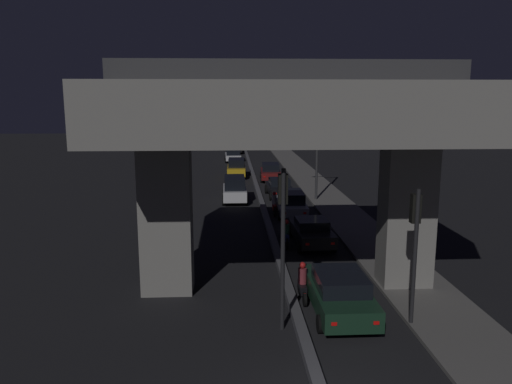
{
  "coord_description": "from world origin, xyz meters",
  "views": [
    {
      "loc": [
        -2.24,
        -10.52,
        7.47
      ],
      "look_at": [
        -0.49,
        22.58,
        1.24
      ],
      "focal_mm": 35.0,
      "sensor_mm": 36.0,
      "label": 1
    }
  ],
  "objects_px": {
    "car_taxi_yellow_second_oncoming": "(236,168)",
    "pedestrian_on_sidewalk": "(415,259)",
    "traffic_light_left_of_median": "(283,221)",
    "car_silver_third": "(291,203)",
    "motorcycle_blue_filtering_mid": "(286,235)",
    "car_white_third_oncoming": "(233,154)",
    "car_black_fourth_oncoming": "(235,148)",
    "car_black_second": "(311,231)",
    "car_dark_green_lead": "(339,292)",
    "motorcycle_red_filtering_far": "(274,205)",
    "street_lamp": "(313,133)",
    "car_white_lead_oncoming": "(235,189)",
    "traffic_light_right_of_median": "(415,233)",
    "car_dark_red_fifth": "(270,172)",
    "motorcycle_black_filtering_near": "(302,284)",
    "car_black_fourth": "(279,187)"
  },
  "relations": [
    {
      "from": "traffic_light_right_of_median",
      "to": "car_silver_third",
      "type": "distance_m",
      "value": 16.45
    },
    {
      "from": "car_black_fourth",
      "to": "motorcycle_blue_filtering_mid",
      "type": "bearing_deg",
      "value": 173.27
    },
    {
      "from": "car_taxi_yellow_second_oncoming",
      "to": "street_lamp",
      "type": "bearing_deg",
      "value": 25.78
    },
    {
      "from": "car_white_third_oncoming",
      "to": "car_black_fourth_oncoming",
      "type": "bearing_deg",
      "value": 175.97
    },
    {
      "from": "car_taxi_yellow_second_oncoming",
      "to": "car_black_fourth_oncoming",
      "type": "distance_m",
      "value": 21.44
    },
    {
      "from": "car_dark_green_lead",
      "to": "motorcycle_blue_filtering_mid",
      "type": "relative_size",
      "value": 2.72
    },
    {
      "from": "traffic_light_right_of_median",
      "to": "street_lamp",
      "type": "relative_size",
      "value": 0.55
    },
    {
      "from": "car_black_fourth",
      "to": "car_white_third_oncoming",
      "type": "xyz_separation_m",
      "value": [
        -3.41,
        21.99,
        0.16
      ]
    },
    {
      "from": "car_silver_third",
      "to": "car_black_second",
      "type": "bearing_deg",
      "value": -177.04
    },
    {
      "from": "traffic_light_left_of_median",
      "to": "car_white_third_oncoming",
      "type": "distance_m",
      "value": 44.39
    },
    {
      "from": "car_dark_green_lead",
      "to": "car_dark_red_fifth",
      "type": "xyz_separation_m",
      "value": [
        -0.04,
        29.15,
        0.04
      ]
    },
    {
      "from": "pedestrian_on_sidewalk",
      "to": "car_white_lead_oncoming",
      "type": "bearing_deg",
      "value": 113.61
    },
    {
      "from": "car_black_fourth_oncoming",
      "to": "motorcycle_red_filtering_far",
      "type": "xyz_separation_m",
      "value": [
        2.16,
        -37.31,
        -0.13
      ]
    },
    {
      "from": "car_black_fourth",
      "to": "motorcycle_blue_filtering_mid",
      "type": "relative_size",
      "value": 2.47
    },
    {
      "from": "car_dark_green_lead",
      "to": "car_silver_third",
      "type": "relative_size",
      "value": 1.06
    },
    {
      "from": "car_black_fourth_oncoming",
      "to": "street_lamp",
      "type": "bearing_deg",
      "value": 6.67
    },
    {
      "from": "car_dark_green_lead",
      "to": "motorcycle_red_filtering_far",
      "type": "distance_m",
      "value": 15.38
    },
    {
      "from": "car_silver_third",
      "to": "pedestrian_on_sidewalk",
      "type": "relative_size",
      "value": 2.74
    },
    {
      "from": "pedestrian_on_sidewalk",
      "to": "street_lamp",
      "type": "bearing_deg",
      "value": 95.46
    },
    {
      "from": "motorcycle_red_filtering_far",
      "to": "car_silver_third",
      "type": "bearing_deg",
      "value": -102.25
    },
    {
      "from": "traffic_light_right_of_median",
      "to": "street_lamp",
      "type": "distance_m",
      "value": 20.63
    },
    {
      "from": "car_taxi_yellow_second_oncoming",
      "to": "pedestrian_on_sidewalk",
      "type": "relative_size",
      "value": 2.59
    },
    {
      "from": "street_lamp",
      "to": "motorcycle_red_filtering_far",
      "type": "bearing_deg",
      "value": -127.29
    },
    {
      "from": "car_dark_red_fifth",
      "to": "car_dark_green_lead",
      "type": "bearing_deg",
      "value": -177.36
    },
    {
      "from": "car_silver_third",
      "to": "car_black_fourth",
      "type": "bearing_deg",
      "value": 2.51
    },
    {
      "from": "traffic_light_left_of_median",
      "to": "car_dark_red_fifth",
      "type": "distance_m",
      "value": 30.44
    },
    {
      "from": "car_white_lead_oncoming",
      "to": "motorcycle_blue_filtering_mid",
      "type": "height_order",
      "value": "car_white_lead_oncoming"
    },
    {
      "from": "motorcycle_blue_filtering_mid",
      "to": "car_black_second",
      "type": "bearing_deg",
      "value": -76.16
    },
    {
      "from": "car_white_lead_oncoming",
      "to": "motorcycle_red_filtering_far",
      "type": "relative_size",
      "value": 2.08
    },
    {
      "from": "car_silver_third",
      "to": "motorcycle_blue_filtering_mid",
      "type": "xyz_separation_m",
      "value": [
        -1.08,
        -6.95,
        -0.22
      ]
    },
    {
      "from": "car_black_fourth",
      "to": "car_white_lead_oncoming",
      "type": "height_order",
      "value": "car_white_lead_oncoming"
    },
    {
      "from": "car_black_second",
      "to": "car_black_fourth_oncoming",
      "type": "xyz_separation_m",
      "value": [
        -3.46,
        44.27,
        0.04
      ]
    },
    {
      "from": "street_lamp",
      "to": "car_dark_green_lead",
      "type": "xyz_separation_m",
      "value": [
        -2.22,
        -19.47,
        -4.22
      ]
    },
    {
      "from": "car_dark_green_lead",
      "to": "car_taxi_yellow_second_oncoming",
      "type": "bearing_deg",
      "value": 5.62
    },
    {
      "from": "street_lamp",
      "to": "pedestrian_on_sidewalk",
      "type": "distance_m",
      "value": 17.17
    },
    {
      "from": "motorcycle_blue_filtering_mid",
      "to": "motorcycle_red_filtering_far",
      "type": "bearing_deg",
      "value": 2.47
    },
    {
      "from": "motorcycle_black_filtering_near",
      "to": "street_lamp",
      "type": "bearing_deg",
      "value": -11.29
    },
    {
      "from": "traffic_light_right_of_median",
      "to": "car_silver_third",
      "type": "xyz_separation_m",
      "value": [
        -2.03,
        16.16,
        -2.36
      ]
    },
    {
      "from": "traffic_light_left_of_median",
      "to": "car_black_fourth",
      "type": "relative_size",
      "value": 1.24
    },
    {
      "from": "car_black_fourth_oncoming",
      "to": "pedestrian_on_sidewalk",
      "type": "height_order",
      "value": "pedestrian_on_sidewalk"
    },
    {
      "from": "motorcycle_red_filtering_far",
      "to": "car_black_fourth",
      "type": "bearing_deg",
      "value": -6.7
    },
    {
      "from": "street_lamp",
      "to": "car_white_lead_oncoming",
      "type": "distance_m",
      "value": 6.96
    },
    {
      "from": "traffic_light_right_of_median",
      "to": "car_white_third_oncoming",
      "type": "distance_m",
      "value": 44.69
    },
    {
      "from": "car_black_second",
      "to": "pedestrian_on_sidewalk",
      "type": "bearing_deg",
      "value": -150.44
    },
    {
      "from": "pedestrian_on_sidewalk",
      "to": "traffic_light_left_of_median",
      "type": "bearing_deg",
      "value": -146.42
    },
    {
      "from": "car_silver_third",
      "to": "car_white_third_oncoming",
      "type": "relative_size",
      "value": 1.03
    },
    {
      "from": "car_taxi_yellow_second_oncoming",
      "to": "motorcycle_blue_filtering_mid",
      "type": "bearing_deg",
      "value": 6.7
    },
    {
      "from": "motorcycle_blue_filtering_mid",
      "to": "pedestrian_on_sidewalk",
      "type": "distance_m",
      "value": 7.1
    },
    {
      "from": "car_black_fourth",
      "to": "motorcycle_red_filtering_far",
      "type": "bearing_deg",
      "value": 168.53
    },
    {
      "from": "car_dark_red_fifth",
      "to": "car_white_third_oncoming",
      "type": "distance_m",
      "value": 14.46
    }
  ]
}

